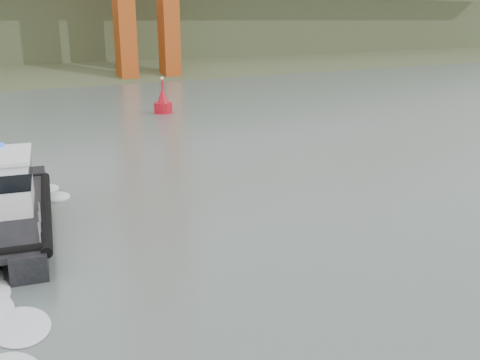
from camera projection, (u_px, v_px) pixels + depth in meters
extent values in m
plane|color=#566662|center=(342.00, 281.00, 21.65)|extent=(400.00, 400.00, 0.00)
cube|color=#3A4728|center=(1.00, 78.00, 97.00)|extent=(500.00, 44.72, 16.25)
cube|color=black|center=(32.00, 221.00, 26.73)|extent=(3.92, 12.38, 1.35)
cylinder|color=red|center=(163.00, 109.00, 60.48)|extent=(2.06, 2.06, 1.38)
cone|color=red|center=(163.00, 97.00, 60.09)|extent=(1.60, 1.60, 2.06)
cylinder|color=red|center=(162.00, 84.00, 59.69)|extent=(0.18, 0.18, 1.15)
sphere|color=#E5D87F|center=(162.00, 78.00, 59.49)|extent=(0.34, 0.34, 0.34)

